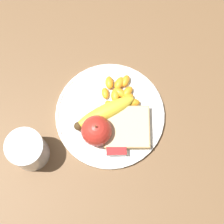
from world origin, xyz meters
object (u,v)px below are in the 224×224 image
(juice_glass, at_px, (30,150))
(plate, at_px, (112,115))
(banana, at_px, (106,113))
(jam_packet, at_px, (118,148))
(bread_slice, at_px, (129,127))
(fork, at_px, (114,109))
(apple, at_px, (99,131))

(juice_glass, bearing_deg, plate, 25.73)
(juice_glass, xyz_separation_m, banana, (0.17, 0.09, -0.01))
(jam_packet, bearing_deg, banana, 108.25)
(juice_glass, relative_size, bread_slice, 0.87)
(banana, xyz_separation_m, jam_packet, (0.03, -0.08, -0.01))
(plate, distance_m, fork, 0.01)
(banana, bearing_deg, juice_glass, -153.05)
(juice_glass, bearing_deg, fork, 28.28)
(juice_glass, xyz_separation_m, apple, (0.15, 0.04, 0.00))
(plate, bearing_deg, jam_packet, -80.94)
(fork, xyz_separation_m, jam_packet, (0.01, -0.10, 0.01))
(juice_glass, relative_size, apple, 1.18)
(juice_glass, height_order, jam_packet, juice_glass)
(apple, bearing_deg, fork, 59.26)
(bread_slice, distance_m, fork, 0.06)
(bread_slice, bearing_deg, fork, 125.22)
(plate, height_order, banana, banana)
(apple, xyz_separation_m, fork, (0.04, 0.06, -0.03))
(plate, xyz_separation_m, juice_glass, (-0.18, -0.09, 0.04))
(bread_slice, xyz_separation_m, fork, (-0.03, 0.05, -0.01))
(plate, xyz_separation_m, jam_packet, (0.01, -0.08, 0.01))
(juice_glass, relative_size, jam_packet, 2.04)
(apple, distance_m, jam_packet, 0.06)
(fork, bearing_deg, jam_packet, -52.98)
(apple, height_order, fork, apple)
(banana, bearing_deg, apple, -111.36)
(juice_glass, height_order, banana, juice_glass)
(jam_packet, bearing_deg, juice_glass, -178.24)
(bread_slice, bearing_deg, plate, 137.51)
(fork, bearing_deg, juice_glass, -119.81)
(banana, distance_m, jam_packet, 0.09)
(juice_glass, xyz_separation_m, jam_packet, (0.20, 0.01, -0.02))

